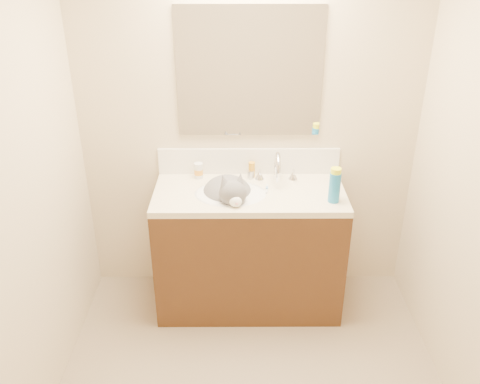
{
  "coord_description": "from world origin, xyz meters",
  "views": [
    {
      "loc": [
        -0.07,
        -1.86,
        2.3
      ],
      "look_at": [
        -0.06,
        0.92,
        0.88
      ],
      "focal_mm": 38.0,
      "sensor_mm": 36.0,
      "label": 1
    }
  ],
  "objects_px": {
    "cat": "(229,195)",
    "spray_can": "(334,187)",
    "pill_bottle": "(199,171)",
    "amber_bottle": "(252,170)",
    "vanity_cabinet": "(249,251)",
    "silver_jar": "(251,175)",
    "basin": "(230,203)",
    "faucet": "(277,170)"
  },
  "relations": [
    {
      "from": "pill_bottle",
      "to": "silver_jar",
      "type": "distance_m",
      "value": 0.34
    },
    {
      "from": "pill_bottle",
      "to": "amber_bottle",
      "type": "bearing_deg",
      "value": 1.9
    },
    {
      "from": "basin",
      "to": "pill_bottle",
      "type": "distance_m",
      "value": 0.33
    },
    {
      "from": "amber_bottle",
      "to": "spray_can",
      "type": "xyz_separation_m",
      "value": [
        0.48,
        -0.35,
        0.04
      ]
    },
    {
      "from": "pill_bottle",
      "to": "silver_jar",
      "type": "bearing_deg",
      "value": -1.21
    },
    {
      "from": "vanity_cabinet",
      "to": "amber_bottle",
      "type": "bearing_deg",
      "value": 84.9
    },
    {
      "from": "basin",
      "to": "pill_bottle",
      "type": "bearing_deg",
      "value": 132.88
    },
    {
      "from": "pill_bottle",
      "to": "amber_bottle",
      "type": "relative_size",
      "value": 0.99
    },
    {
      "from": "pill_bottle",
      "to": "vanity_cabinet",
      "type": "bearing_deg",
      "value": -30.78
    },
    {
      "from": "pill_bottle",
      "to": "amber_bottle",
      "type": "height_order",
      "value": "same"
    },
    {
      "from": "vanity_cabinet",
      "to": "silver_jar",
      "type": "bearing_deg",
      "value": 86.62
    },
    {
      "from": "pill_bottle",
      "to": "silver_jar",
      "type": "relative_size",
      "value": 1.98
    },
    {
      "from": "basin",
      "to": "amber_bottle",
      "type": "height_order",
      "value": "amber_bottle"
    },
    {
      "from": "vanity_cabinet",
      "to": "basin",
      "type": "xyz_separation_m",
      "value": [
        -0.12,
        -0.03,
        0.38
      ]
    },
    {
      "from": "cat",
      "to": "spray_can",
      "type": "bearing_deg",
      "value": -24.78
    },
    {
      "from": "silver_jar",
      "to": "spray_can",
      "type": "bearing_deg",
      "value": -33.65
    },
    {
      "from": "faucet",
      "to": "cat",
      "type": "distance_m",
      "value": 0.36
    },
    {
      "from": "cat",
      "to": "spray_can",
      "type": "distance_m",
      "value": 0.66
    },
    {
      "from": "cat",
      "to": "amber_bottle",
      "type": "xyz_separation_m",
      "value": [
        0.15,
        0.22,
        0.07
      ]
    },
    {
      "from": "faucet",
      "to": "pill_bottle",
      "type": "bearing_deg",
      "value": 173.29
    },
    {
      "from": "silver_jar",
      "to": "spray_can",
      "type": "relative_size",
      "value": 0.28
    },
    {
      "from": "cat",
      "to": "silver_jar",
      "type": "xyz_separation_m",
      "value": [
        0.14,
        0.2,
        0.05
      ]
    },
    {
      "from": "pill_bottle",
      "to": "spray_can",
      "type": "xyz_separation_m",
      "value": [
        0.83,
        -0.33,
        0.04
      ]
    },
    {
      "from": "vanity_cabinet",
      "to": "faucet",
      "type": "bearing_deg",
      "value": 37.29
    },
    {
      "from": "basin",
      "to": "spray_can",
      "type": "bearing_deg",
      "value": -9.75
    },
    {
      "from": "vanity_cabinet",
      "to": "silver_jar",
      "type": "relative_size",
      "value": 22.71
    },
    {
      "from": "vanity_cabinet",
      "to": "faucet",
      "type": "distance_m",
      "value": 0.58
    },
    {
      "from": "cat",
      "to": "pill_bottle",
      "type": "xyz_separation_m",
      "value": [
        -0.2,
        0.21,
        0.07
      ]
    },
    {
      "from": "cat",
      "to": "pill_bottle",
      "type": "height_order",
      "value": "cat"
    },
    {
      "from": "faucet",
      "to": "spray_can",
      "type": "distance_m",
      "value": 0.42
    },
    {
      "from": "faucet",
      "to": "amber_bottle",
      "type": "xyz_separation_m",
      "value": [
        -0.16,
        0.07,
        -0.03
      ]
    },
    {
      "from": "pill_bottle",
      "to": "spray_can",
      "type": "bearing_deg",
      "value": -21.85
    },
    {
      "from": "silver_jar",
      "to": "basin",
      "type": "bearing_deg",
      "value": -120.82
    },
    {
      "from": "amber_bottle",
      "to": "spray_can",
      "type": "relative_size",
      "value": 0.56
    },
    {
      "from": "faucet",
      "to": "silver_jar",
      "type": "height_order",
      "value": "faucet"
    },
    {
      "from": "silver_jar",
      "to": "spray_can",
      "type": "height_order",
      "value": "spray_can"
    },
    {
      "from": "vanity_cabinet",
      "to": "silver_jar",
      "type": "xyz_separation_m",
      "value": [
        0.01,
        0.19,
        0.48
      ]
    },
    {
      "from": "vanity_cabinet",
      "to": "amber_bottle",
      "type": "relative_size",
      "value": 11.41
    },
    {
      "from": "basin",
      "to": "amber_bottle",
      "type": "xyz_separation_m",
      "value": [
        0.14,
        0.24,
        0.12
      ]
    },
    {
      "from": "cat",
      "to": "amber_bottle",
      "type": "distance_m",
      "value": 0.28
    },
    {
      "from": "vanity_cabinet",
      "to": "pill_bottle",
      "type": "xyz_separation_m",
      "value": [
        -0.33,
        0.2,
        0.5
      ]
    },
    {
      "from": "silver_jar",
      "to": "spray_can",
      "type": "distance_m",
      "value": 0.59
    }
  ]
}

